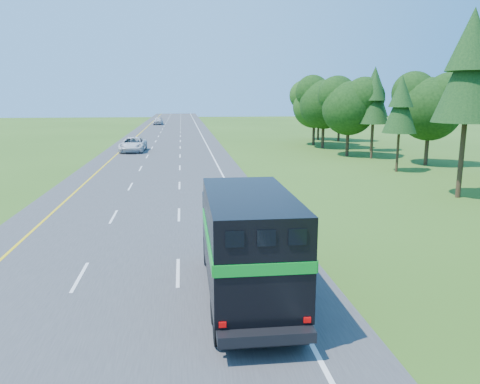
{
  "coord_description": "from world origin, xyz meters",
  "views": [
    {
      "loc": [
        2.12,
        -6.19,
        6.71
      ],
      "look_at": [
        5.28,
        19.4,
        1.4
      ],
      "focal_mm": 35.0,
      "sensor_mm": 36.0,
      "label": 1
    }
  ],
  "objects": [
    {
      "name": "white_suv",
      "position": [
        -3.86,
        52.05,
        0.91
      ],
      "size": [
        3.06,
        6.32,
        1.73
      ],
      "primitive_type": "imported",
      "rotation": [
        0.0,
        0.0,
        -0.03
      ],
      "color": "silver",
      "rests_on": "road"
    },
    {
      "name": "tree_wall_right",
      "position": [
        26.0,
        30.0,
        6.0
      ],
      "size": [
        16.0,
        100.0,
        12.0
      ],
      "primitive_type": null,
      "color": "#19380F",
      "rests_on": "ground"
    },
    {
      "name": "far_car",
      "position": [
        -3.43,
        107.42,
        0.93
      ],
      "size": [
        2.32,
        5.29,
        1.77
      ],
      "primitive_type": "imported",
      "rotation": [
        0.0,
        0.0,
        -0.04
      ],
      "color": "#B5B5BC",
      "rests_on": "road"
    },
    {
      "name": "horse_truck",
      "position": [
        4.14,
        8.38,
        2.03
      ],
      "size": [
        2.73,
        8.42,
        3.72
      ],
      "rotation": [
        0.0,
        0.0,
        -0.01
      ],
      "color": "black",
      "rests_on": "road"
    },
    {
      "name": "road",
      "position": [
        0.0,
        50.0,
        0.02
      ],
      "size": [
        15.0,
        260.0,
        0.04
      ],
      "primitive_type": "cube",
      "color": "#38383A",
      "rests_on": "ground"
    },
    {
      "name": "lane_markings",
      "position": [
        0.0,
        50.0,
        0.04
      ],
      "size": [
        11.15,
        260.0,
        0.01
      ],
      "color": "yellow",
      "rests_on": "road"
    }
  ]
}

